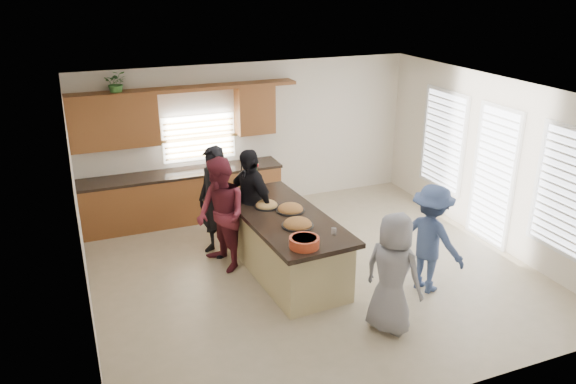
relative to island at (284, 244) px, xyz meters
name	(u,v)px	position (x,y,z in m)	size (l,w,h in m)	color
floor	(313,271)	(0.40, -0.20, -0.45)	(6.50, 6.50, 0.00)	#C5B293
room_shell	(315,155)	(0.40, -0.20, 1.45)	(6.52, 6.02, 2.81)	silver
back_cabinetry	(179,174)	(-1.06, 2.54, 0.46)	(4.08, 0.66, 2.46)	brown
right_wall_glazing	(496,167)	(3.62, -0.33, 0.89)	(0.06, 4.00, 2.25)	white
island	(284,244)	(0.00, 0.00, 0.00)	(1.32, 2.77, 0.95)	#D0BE81
platter_front	(298,224)	(0.03, -0.46, 0.53)	(0.46, 0.46, 0.19)	black
platter_mid	(290,209)	(0.14, 0.09, 0.53)	(0.43, 0.43, 0.18)	black
platter_back	(267,205)	(-0.14, 0.37, 0.52)	(0.38, 0.38, 0.15)	black
salad_bowl	(304,242)	(-0.14, -1.09, 0.57)	(0.40, 0.40, 0.14)	#C74424
clear_cup	(334,231)	(0.39, -0.89, 0.55)	(0.07, 0.07, 0.10)	white
plate_stack	(250,193)	(-0.21, 0.97, 0.52)	(0.25, 0.25, 0.05)	#C398DD
flower_vase	(255,174)	(-0.02, 1.25, 0.73)	(0.14, 0.14, 0.43)	silver
potted_plant	(116,83)	(-1.97, 2.62, 2.16)	(0.38, 0.33, 0.42)	#38722D
woman_left_back	(215,202)	(-0.82, 0.95, 0.46)	(0.67, 0.44, 1.83)	black
woman_left_mid	(221,215)	(-0.84, 0.46, 0.44)	(0.87, 0.68, 1.78)	maroon
woman_left_front	(250,204)	(-0.30, 0.71, 0.45)	(1.06, 0.44, 1.81)	black
woman_right_back	(430,239)	(1.74, -1.26, 0.35)	(1.04, 0.60, 1.61)	#384B7B
woman_right_front	(393,273)	(0.71, -1.92, 0.36)	(0.79, 0.51, 1.61)	gray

